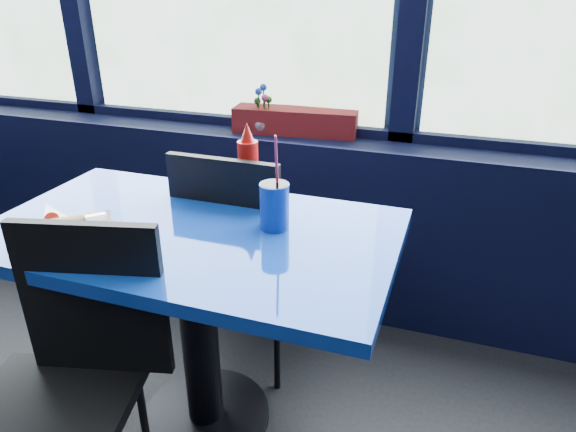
# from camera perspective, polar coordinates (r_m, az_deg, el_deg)

# --- Properties ---
(window_sill) EXTENTS (5.00, 0.26, 0.80)m
(window_sill) POSITION_cam_1_polar(r_m,az_deg,el_deg) (2.50, -6.62, 0.77)
(window_sill) COLOR black
(window_sill) RESTS_ON ground
(near_table) EXTENTS (1.20, 0.70, 0.75)m
(near_table) POSITION_cam_1_polar(r_m,az_deg,el_deg) (1.61, -10.32, -7.17)
(near_table) COLOR black
(near_table) RESTS_ON ground
(chair_near_front) EXTENTS (0.48, 0.49, 0.88)m
(chair_near_front) POSITION_cam_1_polar(r_m,az_deg,el_deg) (1.47, -23.42, -15.70)
(chair_near_front) COLOR black
(chair_near_front) RESTS_ON ground
(chair_near_back) EXTENTS (0.41, 0.41, 0.90)m
(chair_near_back) POSITION_cam_1_polar(r_m,az_deg,el_deg) (1.88, -5.28, -3.68)
(chair_near_back) COLOR black
(chair_near_back) RESTS_ON ground
(planter_box) EXTENTS (0.55, 0.18, 0.11)m
(planter_box) POSITION_cam_1_polar(r_m,az_deg,el_deg) (2.26, 0.81, 10.51)
(planter_box) COLOR maroon
(planter_box) RESTS_ON window_sill
(flower_vase) EXTENTS (0.13, 0.13, 0.21)m
(flower_vase) POSITION_cam_1_polar(r_m,az_deg,el_deg) (2.27, -2.83, 10.79)
(flower_vase) COLOR silver
(flower_vase) RESTS_ON window_sill
(food_basket) EXTENTS (0.29, 0.29, 0.09)m
(food_basket) POSITION_cam_1_polar(r_m,az_deg,el_deg) (1.52, -23.61, -1.89)
(food_basket) COLOR #A9110B
(food_basket) RESTS_ON near_table
(ketchup_bottle) EXTENTS (0.07, 0.07, 0.25)m
(ketchup_bottle) POSITION_cam_1_polar(r_m,az_deg,el_deg) (1.69, -4.44, 5.67)
(ketchup_bottle) COLOR #A9110B
(ketchup_bottle) RESTS_ON near_table
(soda_cup) EXTENTS (0.09, 0.09, 0.29)m
(soda_cup) POSITION_cam_1_polar(r_m,az_deg,el_deg) (1.47, -1.51, 1.23)
(soda_cup) COLOR #0D3198
(soda_cup) RESTS_ON near_table
(napkin) EXTENTS (0.16, 0.16, 0.00)m
(napkin) POSITION_cam_1_polar(r_m,az_deg,el_deg) (1.60, -25.35, -2.18)
(napkin) COLOR white
(napkin) RESTS_ON near_table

